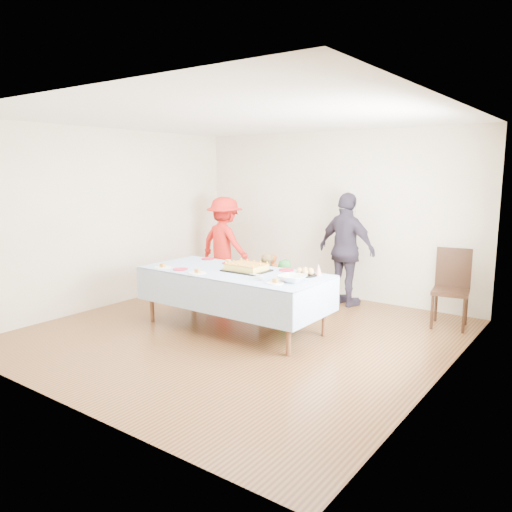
% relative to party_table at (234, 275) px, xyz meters
% --- Properties ---
extents(ground, '(5.00, 5.00, 0.00)m').
position_rel_party_table_xyz_m(ground, '(0.19, -0.11, -0.72)').
color(ground, '#4E2B16').
rests_on(ground, ground).
extents(room_walls, '(5.04, 5.04, 2.72)m').
position_rel_party_table_xyz_m(room_walls, '(0.25, -0.11, 1.05)').
color(room_walls, beige).
rests_on(room_walls, ground).
extents(party_table, '(2.50, 1.10, 0.78)m').
position_rel_party_table_xyz_m(party_table, '(0.00, 0.00, 0.00)').
color(party_table, brown).
rests_on(party_table, ground).
extents(birthday_cake, '(0.56, 0.43, 0.10)m').
position_rel_party_table_xyz_m(birthday_cake, '(0.14, 0.09, 0.10)').
color(birthday_cake, black).
rests_on(birthday_cake, party_table).
extents(rolls_tray, '(0.31, 0.31, 0.09)m').
position_rel_party_table_xyz_m(rolls_tray, '(0.90, 0.30, 0.09)').
color(rolls_tray, black).
rests_on(rolls_tray, party_table).
extents(punch_bowl, '(0.33, 0.33, 0.08)m').
position_rel_party_table_xyz_m(punch_bowl, '(0.96, -0.10, 0.09)').
color(punch_bowl, silver).
rests_on(punch_bowl, party_table).
extents(party_hat, '(0.09, 0.09, 0.15)m').
position_rel_party_table_xyz_m(party_hat, '(1.04, 0.40, 0.13)').
color(party_hat, white).
rests_on(party_hat, party_table).
extents(fork_pile, '(0.24, 0.18, 0.07)m').
position_rel_party_table_xyz_m(fork_pile, '(0.54, -0.23, 0.09)').
color(fork_pile, white).
rests_on(fork_pile, party_table).
extents(plate_red_far_a, '(0.19, 0.19, 0.01)m').
position_rel_party_table_xyz_m(plate_red_far_a, '(-0.84, 0.45, 0.06)').
color(plate_red_far_a, red).
rests_on(plate_red_far_a, party_table).
extents(plate_red_far_b, '(0.17, 0.17, 0.01)m').
position_rel_party_table_xyz_m(plate_red_far_b, '(-0.39, 0.36, 0.06)').
color(plate_red_far_b, red).
rests_on(plate_red_far_b, party_table).
extents(plate_red_far_c, '(0.16, 0.16, 0.01)m').
position_rel_party_table_xyz_m(plate_red_far_c, '(0.10, 0.42, 0.06)').
color(plate_red_far_c, red).
rests_on(plate_red_far_c, party_table).
extents(plate_red_far_d, '(0.20, 0.20, 0.01)m').
position_rel_party_table_xyz_m(plate_red_far_d, '(0.54, 0.43, 0.06)').
color(plate_red_far_d, red).
rests_on(plate_red_far_d, party_table).
extents(plate_red_near, '(0.20, 0.20, 0.01)m').
position_rel_party_table_xyz_m(plate_red_near, '(-0.63, -0.35, 0.06)').
color(plate_red_near, red).
rests_on(plate_red_near, party_table).
extents(plate_white_left, '(0.22, 0.22, 0.01)m').
position_rel_party_table_xyz_m(plate_white_left, '(-0.90, -0.40, 0.06)').
color(plate_white_left, white).
rests_on(plate_white_left, party_table).
extents(plate_white_mid, '(0.23, 0.23, 0.01)m').
position_rel_party_table_xyz_m(plate_white_mid, '(-0.27, -0.40, 0.06)').
color(plate_white_mid, white).
rests_on(plate_white_mid, party_table).
extents(plate_white_right, '(0.20, 0.20, 0.01)m').
position_rel_party_table_xyz_m(plate_white_right, '(0.85, -0.29, 0.06)').
color(plate_white_right, white).
rests_on(plate_white_right, party_table).
extents(dining_chair, '(0.52, 0.52, 1.05)m').
position_rel_party_table_xyz_m(dining_chair, '(2.28, 1.82, -0.14)').
color(dining_chair, black).
rests_on(dining_chair, ground).
extents(toddler_left, '(0.27, 0.18, 0.75)m').
position_rel_party_table_xyz_m(toddler_left, '(-0.41, 1.53, -0.35)').
color(toddler_left, '#B54D16').
rests_on(toddler_left, ground).
extents(toddler_mid, '(0.48, 0.41, 0.83)m').
position_rel_party_table_xyz_m(toddler_mid, '(0.25, 0.85, -0.31)').
color(toddler_mid, '#26722E').
rests_on(toddler_mid, ground).
extents(toddler_right, '(0.51, 0.44, 0.90)m').
position_rel_party_table_xyz_m(toddler_right, '(-0.04, 0.79, -0.28)').
color(toddler_right, tan).
rests_on(toddler_right, ground).
extents(adult_left, '(1.11, 0.71, 1.63)m').
position_rel_party_table_xyz_m(adult_left, '(-1.50, 1.64, 0.09)').
color(adult_left, red).
rests_on(adult_left, ground).
extents(adult_right, '(1.09, 0.65, 1.75)m').
position_rel_party_table_xyz_m(adult_right, '(0.67, 1.94, 0.15)').
color(adult_right, '#342D3E').
rests_on(adult_right, ground).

